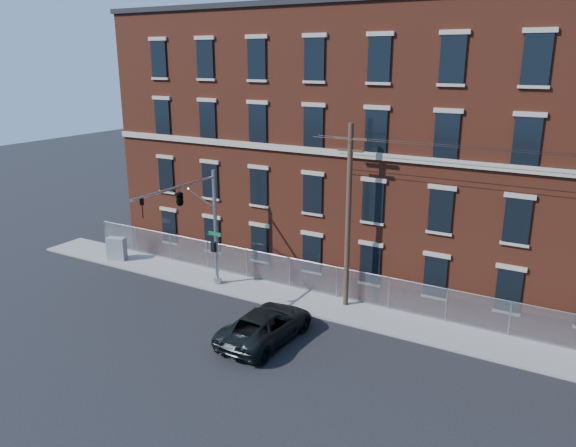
% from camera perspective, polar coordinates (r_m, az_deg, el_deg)
% --- Properties ---
extents(ground, '(140.00, 140.00, 0.00)m').
position_cam_1_polar(ground, '(27.95, -2.79, -11.78)').
color(ground, black).
rests_on(ground, ground).
extents(sidewalk, '(65.00, 3.00, 0.12)m').
position_cam_1_polar(sidewalk, '(28.86, 24.21, -12.24)').
color(sidewalk, gray).
rests_on(sidewalk, ground).
extents(chain_link_fence, '(59.06, 0.06, 1.85)m').
position_cam_1_polar(chain_link_fence, '(29.59, 24.73, -9.42)').
color(chain_link_fence, '#A5A8AD').
rests_on(chain_link_fence, ground).
extents(traffic_signal_mast, '(0.90, 6.75, 7.00)m').
position_cam_1_polar(traffic_signal_mast, '(30.97, -10.12, 1.57)').
color(traffic_signal_mast, '#9EA0A5').
rests_on(traffic_signal_mast, ground).
extents(utility_pole_near, '(1.80, 0.28, 10.00)m').
position_cam_1_polar(utility_pole_near, '(29.68, 6.18, 0.98)').
color(utility_pole_near, '#473123').
rests_on(utility_pole_near, ground).
extents(pickup_truck, '(2.85, 5.80, 1.59)m').
position_cam_1_polar(pickup_truck, '(27.57, -2.25, -10.33)').
color(pickup_truck, black).
rests_on(pickup_truck, ground).
extents(utility_cabinet, '(1.37, 0.99, 1.54)m').
position_cam_1_polar(utility_cabinet, '(39.49, -17.11, -2.47)').
color(utility_cabinet, gray).
rests_on(utility_cabinet, sidewalk).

